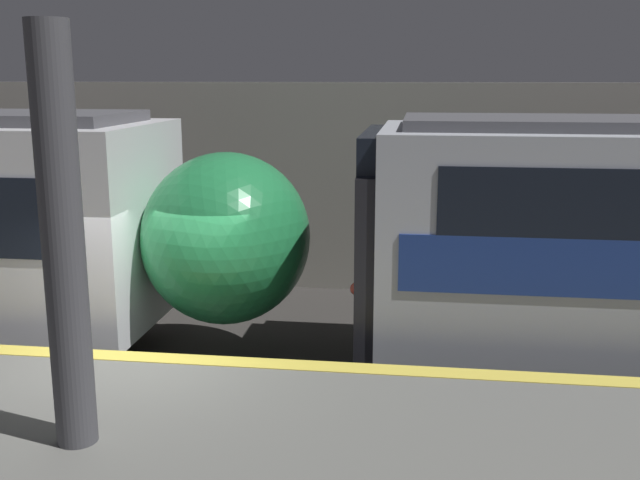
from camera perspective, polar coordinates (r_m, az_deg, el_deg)
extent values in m
plane|color=#33302D|center=(9.83, -13.94, -13.62)|extent=(120.00, 120.00, 0.00)
cube|color=slate|center=(8.17, -18.84, -15.73)|extent=(40.00, 3.55, 0.98)
cube|color=#EAD14C|center=(9.31, -14.60, -8.56)|extent=(40.00, 0.30, 0.01)
cube|color=#9E998E|center=(15.21, -5.39, 4.10)|extent=(50.00, 0.15, 4.12)
cylinder|color=#47474C|center=(6.83, -18.99, -0.17)|extent=(0.37, 0.37, 3.74)
ellipsoid|color=#238447|center=(10.92, -7.13, 0.17)|extent=(2.42, 2.72, 2.48)
sphere|color=#F2EFCC|center=(10.82, -2.20, -2.26)|extent=(0.20, 0.20, 0.20)
cube|color=black|center=(10.60, 3.99, -0.62)|extent=(0.25, 2.90, 2.36)
cube|color=black|center=(10.40, 4.08, 5.72)|extent=(0.25, 2.60, 0.94)
sphere|color=#EA4C42|center=(10.07, 2.81, -3.73)|extent=(0.18, 0.18, 0.18)
sphere|color=#EA4C42|center=(11.35, 3.40, -1.87)|extent=(0.18, 0.18, 0.18)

